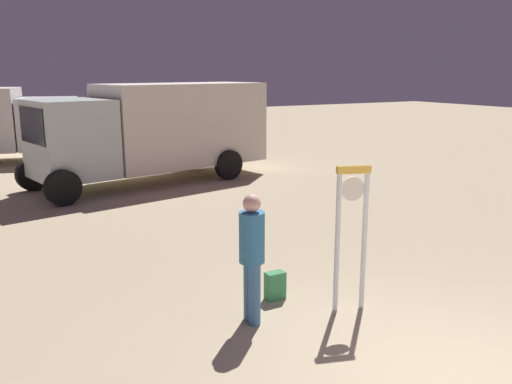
% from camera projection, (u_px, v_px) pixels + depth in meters
% --- Properties ---
extents(standing_clock, '(0.47, 0.22, 2.04)m').
position_uv_depth(standing_clock, '(351.00, 225.00, 7.24)').
color(standing_clock, white).
rests_on(standing_clock, ground_plane).
extents(person_near_clock, '(0.33, 0.33, 1.75)m').
position_uv_depth(person_near_clock, '(252.00, 252.00, 6.90)').
color(person_near_clock, teal).
rests_on(person_near_clock, ground_plane).
extents(backpack, '(0.29, 0.21, 0.41)m').
position_uv_depth(backpack, '(275.00, 286.00, 7.80)').
color(backpack, '#3C8951').
rests_on(backpack, ground_plane).
extents(box_truck_near, '(7.48, 3.67, 2.90)m').
position_uv_depth(box_truck_near, '(158.00, 128.00, 15.87)').
color(box_truck_near, beige).
rests_on(box_truck_near, ground_plane).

